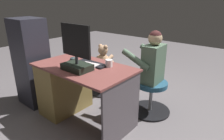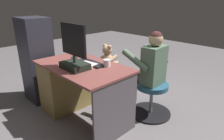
{
  "view_description": "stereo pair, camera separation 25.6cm",
  "coord_description": "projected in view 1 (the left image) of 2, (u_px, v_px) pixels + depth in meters",
  "views": [
    {
      "loc": [
        -1.66,
        1.78,
        1.5
      ],
      "look_at": [
        -0.13,
        -0.07,
        0.61
      ],
      "focal_mm": 31.64,
      "sensor_mm": 36.0,
      "label": 1
    },
    {
      "loc": [
        -1.85,
        1.61,
        1.5
      ],
      "look_at": [
        -0.13,
        -0.07,
        0.61
      ],
      "focal_mm": 31.64,
      "sensor_mm": 36.0,
      "label": 2
    }
  ],
  "objects": [
    {
      "name": "cup",
      "position": [
        109.0,
        63.0,
        2.29
      ],
      "size": [
        0.08,
        0.08,
        0.09
      ],
      "primitive_type": "cylinder",
      "color": "white",
      "rests_on": "desk"
    },
    {
      "name": "office_chair_teddy",
      "position": [
        103.0,
        77.0,
        3.26
      ],
      "size": [
        0.49,
        0.49,
        0.45
      ],
      "color": "black",
      "rests_on": "ground_plane"
    },
    {
      "name": "computer_mouse",
      "position": [
        73.0,
        58.0,
        2.56
      ],
      "size": [
        0.06,
        0.1,
        0.04
      ],
      "primitive_type": "ellipsoid",
      "color": "#222E32",
      "rests_on": "desk"
    },
    {
      "name": "person",
      "position": [
        147.0,
        66.0,
        2.6
      ],
      "size": [
        0.56,
        0.49,
        1.12
      ],
      "color": "#536C56",
      "rests_on": "ground_plane"
    },
    {
      "name": "keyboard",
      "position": [
        92.0,
        64.0,
        2.39
      ],
      "size": [
        0.42,
        0.14,
        0.02
      ],
      "primitive_type": "cube",
      "color": "black",
      "rests_on": "desk"
    },
    {
      "name": "visitor_chair",
      "position": [
        151.0,
        95.0,
        2.68
      ],
      "size": [
        0.54,
        0.54,
        0.45
      ],
      "color": "black",
      "rests_on": "ground_plane"
    },
    {
      "name": "monitor",
      "position": [
        76.0,
        55.0,
        2.15
      ],
      "size": [
        0.43,
        0.22,
        0.5
      ],
      "color": "black",
      "rests_on": "desk"
    },
    {
      "name": "notebook_binder",
      "position": [
        85.0,
        67.0,
        2.26
      ],
      "size": [
        0.26,
        0.33,
        0.02
      ],
      "primitive_type": "cube",
      "rotation": [
        0.0,
        0.0,
        0.14
      ],
      "color": "silver",
      "rests_on": "desk"
    },
    {
      "name": "equipment_rack",
      "position": [
        32.0,
        63.0,
        2.81
      ],
      "size": [
        0.44,
        0.36,
        1.24
      ],
      "primitive_type": "cube",
      "color": "#272732",
      "rests_on": "ground_plane"
    },
    {
      "name": "desk",
      "position": [
        69.0,
        86.0,
        2.63
      ],
      "size": [
        1.2,
        0.71,
        0.74
      ],
      "color": "brown",
      "rests_on": "ground_plane"
    },
    {
      "name": "ground_plane",
      "position": [
        102.0,
        110.0,
        2.8
      ],
      "size": [
        10.0,
        10.0,
        0.0
      ],
      "primitive_type": "plane",
      "color": "slate"
    },
    {
      "name": "teddy_bear",
      "position": [
        104.0,
        57.0,
        3.15
      ],
      "size": [
        0.26,
        0.26,
        0.36
      ],
      "color": "tan",
      "rests_on": "office_chair_teddy"
    },
    {
      "name": "tv_remote",
      "position": [
        73.0,
        62.0,
        2.44
      ],
      "size": [
        0.12,
        0.15,
        0.02
      ],
      "primitive_type": "cube",
      "rotation": [
        0.0,
        0.0,
        -0.54
      ],
      "color": "black",
      "rests_on": "desk"
    }
  ]
}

